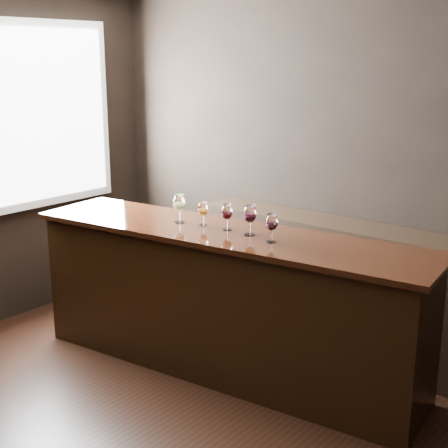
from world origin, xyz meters
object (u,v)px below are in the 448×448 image
Objects in this scene: glass_red_a at (227,212)px; back_bar_shelf at (362,292)px; bar_counter at (225,304)px; glass_amber at (203,209)px; glass_red_b at (250,214)px; glass_white at (179,203)px; glass_red_c at (272,223)px.

back_bar_shelf is at bearing 50.24° from glass_red_a.
glass_amber is (-0.22, 0.02, 0.67)m from bar_counter.
glass_amber is 0.81× the size of glass_red_b.
glass_red_b is at bearing 2.77° from bar_counter.
glass_red_b is at bearing 6.43° from glass_white.
back_bar_shelf is 1.16m from glass_red_b.
glass_white is at bearing -140.71° from back_bar_shelf.
glass_red_c is (-0.25, -0.85, 0.68)m from back_bar_shelf.
glass_white is at bearing 177.04° from bar_counter.
glass_red_c is at bearing -11.20° from glass_red_b.
bar_counter is 1.06m from back_bar_shelf.
glass_red_c is at bearing -106.50° from back_bar_shelf.
glass_amber is 0.21m from glass_red_a.
back_bar_shelf is at bearing 42.91° from glass_amber.
bar_counter is 15.51× the size of glass_red_a.
glass_red_a is at bearing 100.85° from bar_counter.
glass_amber is 0.42m from glass_red_b.
glass_red_c reaches higher than glass_red_a.
glass_red_a reaches higher than bar_counter.
glass_red_b reaches higher than bar_counter.
glass_red_a is at bearing 179.57° from glass_red_b.
glass_amber is at bearing 177.39° from glass_red_c.
glass_red_b reaches higher than back_bar_shelf.
glass_red_b is (0.20, -0.00, 0.02)m from glass_red_a.
glass_red_c is at bearing -8.59° from bar_counter.
glass_red_a is at bearing 9.88° from glass_white.
glass_white is at bearing -170.12° from glass_red_a.
back_bar_shelf reaches higher than bar_counter.
glass_red_b is at bearing 168.80° from glass_red_c.
glass_red_b is 0.22m from glass_red_c.
glass_red_c is (0.63, -0.03, 0.01)m from glass_amber.
glass_red_a is 0.87× the size of glass_red_b.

